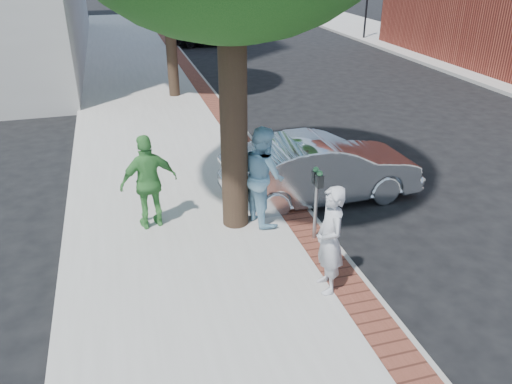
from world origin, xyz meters
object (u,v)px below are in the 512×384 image
object	(u,v)px
person_officer	(263,175)
bg_car	(207,34)
person_gray	(330,240)
person_green	(149,182)
parking_meter	(317,190)
sedan_silver	(321,169)

from	to	relation	value
person_officer	bg_car	bearing A→B (deg)	-18.00
person_gray	person_green	xyz separation A→B (m)	(-2.56, 2.89, 0.04)
person_gray	bg_car	xyz separation A→B (m)	(2.53, 23.40, -0.40)
parking_meter	person_green	xyz separation A→B (m)	(-2.96, 1.37, -0.09)
person_gray	sedan_silver	xyz separation A→B (m)	(1.28, 3.35, -0.34)
sedan_silver	bg_car	size ratio (longest dim) A/B	1.13
person_gray	person_officer	bearing A→B (deg)	-167.38
bg_car	person_officer	bearing A→B (deg)	176.29
sedan_silver	person_gray	bearing A→B (deg)	157.75
person_officer	bg_car	size ratio (longest dim) A/B	0.51
parking_meter	person_gray	world-z (taller)	person_gray
parking_meter	person_gray	bearing A→B (deg)	-104.50
parking_meter	person_gray	size ratio (longest dim) A/B	0.80
person_gray	bg_car	distance (m)	23.54
parking_meter	person_officer	bearing A→B (deg)	127.33
parking_meter	person_green	world-z (taller)	person_green
person_green	bg_car	world-z (taller)	person_green
sedan_silver	person_green	bearing A→B (deg)	95.49
person_officer	person_gray	bearing A→B (deg)	177.97
person_officer	parking_meter	bearing A→B (deg)	-152.79
parking_meter	bg_car	world-z (taller)	parking_meter
person_officer	bg_car	world-z (taller)	person_officer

